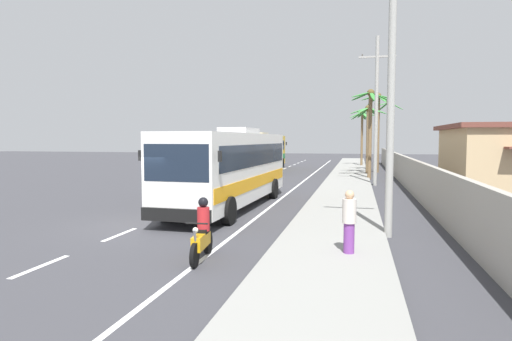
{
  "coord_description": "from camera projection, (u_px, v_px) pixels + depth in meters",
  "views": [
    {
      "loc": [
        7.51,
        -14.41,
        3.11
      ],
      "look_at": [
        3.07,
        4.58,
        1.7
      ],
      "focal_mm": 30.65,
      "sensor_mm": 36.0,
      "label": 1
    }
  ],
  "objects": [
    {
      "name": "palm_fourth",
      "position": [
        368.0,
        125.0,
        37.56
      ],
      "size": [
        3.12,
        2.76,
        6.04
      ],
      "color": "brown",
      "rests_on": "ground"
    },
    {
      "name": "utility_pole_nearest",
      "position": [
        391.0,
        93.0,
        13.54
      ],
      "size": [
        2.12,
        0.24,
        8.67
      ],
      "color": "#9E9E99",
      "rests_on": "ground"
    },
    {
      "name": "motorcycle_beside_bus",
      "position": [
        202.0,
        234.0,
        11.24
      ],
      "size": [
        0.56,
        1.96,
        1.6
      ],
      "color": "black",
      "rests_on": "ground"
    },
    {
      "name": "ground_plane",
      "position": [
        146.0,
        224.0,
        15.92
      ],
      "size": [
        160.0,
        160.0,
        0.0
      ],
      "primitive_type": "plane",
      "color": "#3A3A3F"
    },
    {
      "name": "coach_bus_foreground",
      "position": [
        230.0,
        166.0,
        19.83
      ],
      "size": [
        3.24,
        11.45,
        3.64
      ],
      "color": "white",
      "rests_on": "ground"
    },
    {
      "name": "utility_pole_mid",
      "position": [
        376.0,
        108.0,
        28.88
      ],
      "size": [
        2.4,
        0.24,
        9.85
      ],
      "color": "#9E9E99",
      "rests_on": "ground"
    },
    {
      "name": "palm_nearest",
      "position": [
        378.0,
        120.0,
        40.27
      ],
      "size": [
        3.09,
        2.76,
        7.36
      ],
      "color": "brown",
      "rests_on": "ground"
    },
    {
      "name": "lane_markings",
      "position": [
        278.0,
        184.0,
        29.85
      ],
      "size": [
        3.79,
        71.29,
        0.01
      ],
      "color": "white",
      "rests_on": "ground"
    },
    {
      "name": "pedestrian_near_kerb",
      "position": [
        349.0,
        220.0,
        11.32
      ],
      "size": [
        0.36,
        0.36,
        1.65
      ],
      "rotation": [
        0.0,
        0.0,
        4.91
      ],
      "color": "#75388E",
      "rests_on": "sidewalk_kerb"
    },
    {
      "name": "boundary_wall",
      "position": [
        409.0,
        173.0,
        27.04
      ],
      "size": [
        0.24,
        60.0,
        1.96
      ],
      "primitive_type": "cube",
      "color": "#9E998E",
      "rests_on": "ground"
    },
    {
      "name": "palm_farthest",
      "position": [
        388.0,
        122.0,
        51.2
      ],
      "size": [
        3.35,
        3.38,
        7.64
      ],
      "color": "brown",
      "rests_on": "ground"
    },
    {
      "name": "coach_bus_far_lane",
      "position": [
        262.0,
        151.0,
        43.89
      ],
      "size": [
        3.1,
        11.51,
        3.73
      ],
      "color": "gold",
      "rests_on": "ground"
    },
    {
      "name": "palm_second",
      "position": [
        362.0,
        125.0,
        49.33
      ],
      "size": [
        3.07,
        2.98,
        6.39
      ],
      "color": "brown",
      "rests_on": "ground"
    },
    {
      "name": "palm_third",
      "position": [
        370.0,
        116.0,
        33.44
      ],
      "size": [
        3.1,
        2.96,
        6.92
      ],
      "color": "brown",
      "rests_on": "ground"
    },
    {
      "name": "sidewalk_kerb",
      "position": [
        344.0,
        194.0,
        24.08
      ],
      "size": [
        3.2,
        90.0,
        0.14
      ],
      "primitive_type": "cube",
      "color": "gray",
      "rests_on": "ground"
    }
  ]
}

